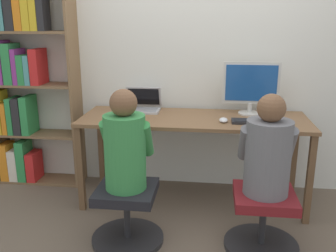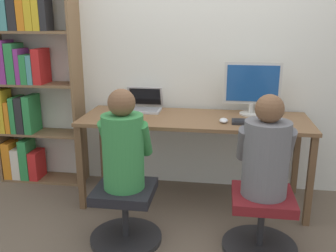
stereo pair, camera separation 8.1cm
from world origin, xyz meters
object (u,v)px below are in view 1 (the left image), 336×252
desktop_monitor (251,87)px  keyboard (257,122)px  laptop (142,106)px  person_at_monitor (268,151)px  bookshelf (22,82)px  office_chair_left (263,220)px  office_chair_right (127,213)px  person_at_laptop (125,146)px

desktop_monitor → keyboard: size_ratio=1.18×
laptop → person_at_monitor: person_at_monitor is taller
desktop_monitor → bookshelf: (-2.13, 0.03, 0.00)m
office_chair_left → bookshelf: 2.49m
office_chair_right → bookshelf: bearing=142.3°
keyboard → person_at_laptop: (-0.96, -0.59, -0.04)m
office_chair_left → person_at_laptop: bearing=-178.5°
desktop_monitor → person_at_laptop: (-0.92, -0.90, -0.27)m
person_at_monitor → person_at_laptop: bearing=-178.2°
office_chair_left → person_at_monitor: person_at_monitor is taller
desktop_monitor → office_chair_left: (0.05, -0.87, -0.79)m
desktop_monitor → laptop: (-0.97, 0.02, -0.20)m
office_chair_left → bookshelf: bookshelf is taller
office_chair_left → person_at_monitor: (0.00, 0.01, 0.51)m
desktop_monitor → person_at_monitor: (0.05, -0.86, -0.28)m
keyboard → person_at_monitor: person_at_monitor is taller
keyboard → person_at_monitor: bearing=-88.6°
keyboard → office_chair_left: keyboard is taller
desktop_monitor → office_chair_right: (-0.92, -0.90, -0.79)m
laptop → bookshelf: bearing=179.2°
laptop → desktop_monitor: bearing=-1.0°
keyboard → person_at_laptop: size_ratio=0.58×
office_chair_right → person_at_laptop: bearing=90.0°
person_at_monitor → bookshelf: 2.38m
keyboard → person_at_monitor: (0.01, -0.56, -0.05)m
desktop_monitor → person_at_monitor: desktop_monitor is taller
desktop_monitor → person_at_laptop: 1.31m
bookshelf → keyboard: bearing=-8.8°
keyboard → bookshelf: (-2.17, 0.34, 0.23)m
office_chair_left → person_at_laptop: size_ratio=0.75×
keyboard → desktop_monitor: bearing=97.2°
office_chair_left → laptop: bearing=139.1°
desktop_monitor → person_at_monitor: bearing=-86.6°
bookshelf → laptop: bearing=-0.8°
person_at_laptop → bookshelf: (-1.21, 0.93, 0.27)m
person_at_monitor → keyboard: bearing=91.4°
office_chair_left → keyboard: bearing=91.4°
laptop → bookshelf: 1.17m
person_at_laptop → office_chair_right: bearing=-90.0°
person_at_monitor → person_at_laptop: 0.98m
desktop_monitor → keyboard: 0.38m
bookshelf → office_chair_right: bearing=-37.7°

